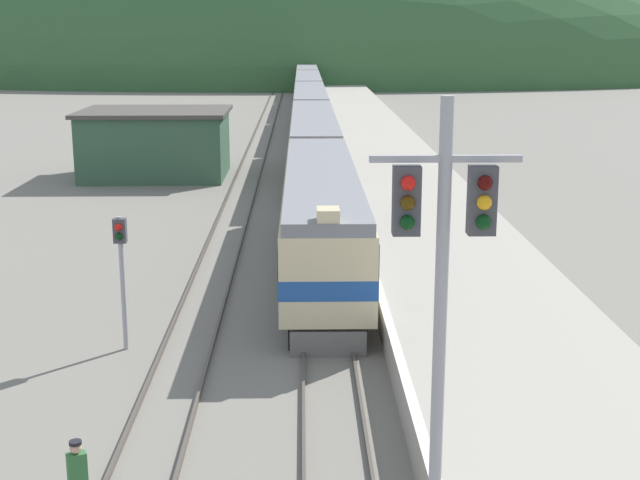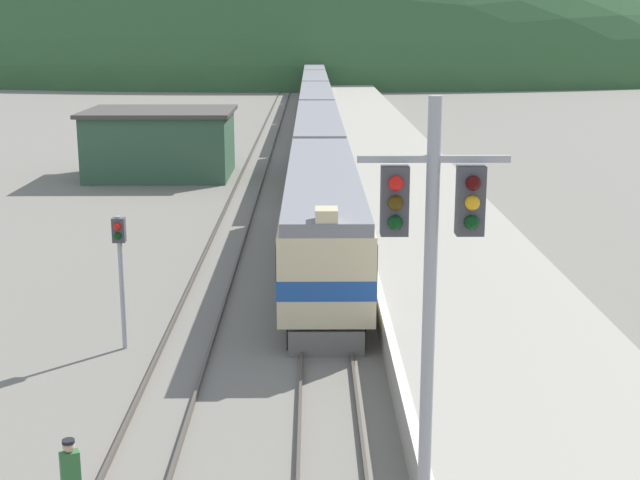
# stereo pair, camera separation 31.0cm
# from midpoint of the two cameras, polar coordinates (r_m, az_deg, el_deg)

# --- Properties ---
(track_main) EXTENTS (1.52, 180.00, 0.16)m
(track_main) POSITION_cam_midpoint_polar(r_m,az_deg,el_deg) (80.61, -0.15, 7.06)
(track_main) COLOR #4C443D
(track_main) RESTS_ON ground
(track_siding) EXTENTS (1.52, 180.00, 0.16)m
(track_siding) POSITION_cam_midpoint_polar(r_m,az_deg,el_deg) (80.68, -3.10, 7.05)
(track_siding) COLOR #4C443D
(track_siding) RESTS_ON ground
(platform) EXTENTS (6.55, 140.00, 1.03)m
(platform) POSITION_cam_midpoint_polar(r_m,az_deg,el_deg) (60.96, 4.62, 5.29)
(platform) COLOR #9E9689
(platform) RESTS_ON ground
(distant_hills) EXTENTS (158.46, 71.31, 53.29)m
(distant_hills) POSITION_cam_midpoint_polar(r_m,az_deg,el_deg) (161.64, -0.36, 10.33)
(distant_hills) COLOR #335B33
(distant_hills) RESTS_ON ground
(station_shed) EXTENTS (9.12, 7.28, 4.18)m
(station_shed) POSITION_cam_midpoint_polar(r_m,az_deg,el_deg) (56.78, -10.00, 6.14)
(station_shed) COLOR #385B42
(station_shed) RESTS_ON ground
(express_train_lead_car) EXTENTS (2.87, 19.08, 4.28)m
(express_train_lead_car) POSITION_cam_midpoint_polar(r_m,az_deg,el_deg) (34.11, 0.42, 1.52)
(express_train_lead_car) COLOR black
(express_train_lead_car) RESTS_ON ground
(carriage_second) EXTENTS (2.86, 21.42, 3.92)m
(carriage_second) POSITION_cam_midpoint_polar(r_m,az_deg,el_deg) (55.18, 0.04, 6.17)
(carriage_second) COLOR black
(carriage_second) RESTS_ON ground
(carriage_third) EXTENTS (2.86, 21.42, 3.92)m
(carriage_third) POSITION_cam_midpoint_polar(r_m,az_deg,el_deg) (77.35, -0.13, 8.31)
(carriage_third) COLOR black
(carriage_third) RESTS_ON ground
(carriage_fourth) EXTENTS (2.86, 21.42, 3.92)m
(carriage_fourth) POSITION_cam_midpoint_polar(r_m,az_deg,el_deg) (99.57, -0.23, 9.50)
(carriage_fourth) COLOR black
(carriage_fourth) RESTS_ON ground
(carriage_fifth) EXTENTS (2.86, 21.42, 3.92)m
(carriage_fifth) POSITION_cam_midpoint_polar(r_m,az_deg,el_deg) (121.83, -0.29, 10.26)
(carriage_fifth) COLOR black
(carriage_fifth) RESTS_ON ground
(signal_mast_main) EXTENTS (2.20, 0.42, 8.34)m
(signal_mast_main) POSITION_cam_midpoint_polar(r_m,az_deg,el_deg) (13.33, 7.71, -3.20)
(signal_mast_main) COLOR #9E9EA3
(signal_mast_main) RESTS_ON ground
(signal_post_siding) EXTENTS (0.36, 0.42, 3.99)m
(signal_post_siding) POSITION_cam_midpoint_polar(r_m,az_deg,el_deg) (26.22, -12.35, -0.93)
(signal_post_siding) COLOR #9E9EA3
(signal_post_siding) RESTS_ON ground
(track_worker) EXTENTS (0.42, 0.35, 1.74)m
(track_worker) POSITION_cam_midpoint_polar(r_m,az_deg,el_deg) (18.02, -15.17, -14.37)
(track_worker) COLOR #2D2D33
(track_worker) RESTS_ON ground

